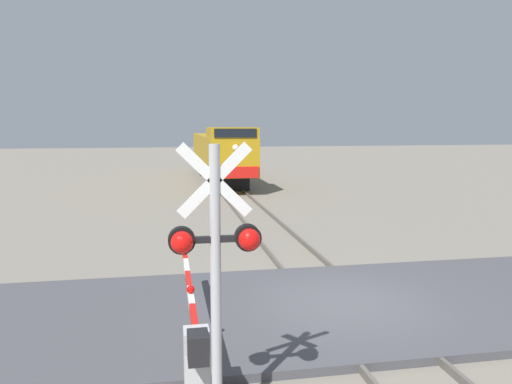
# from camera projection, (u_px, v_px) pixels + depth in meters

# --- Properties ---
(ground_plane) EXTENTS (160.00, 160.00, 0.00)m
(ground_plane) POSITION_uv_depth(u_px,v_px,m) (344.00, 309.00, 10.95)
(ground_plane) COLOR gray
(rail_track_left) EXTENTS (0.08, 80.00, 0.15)m
(rail_track_left) POSITION_uv_depth(u_px,v_px,m) (313.00, 308.00, 10.81)
(rail_track_left) COLOR #59544C
(rail_track_left) RESTS_ON ground_plane
(rail_track_right) EXTENTS (0.08, 80.00, 0.15)m
(rail_track_right) POSITION_uv_depth(u_px,v_px,m) (374.00, 304.00, 11.06)
(rail_track_right) COLOR #59544C
(rail_track_right) RESTS_ON ground_plane
(road_surface) EXTENTS (36.00, 5.52, 0.16)m
(road_surface) POSITION_uv_depth(u_px,v_px,m) (344.00, 306.00, 10.94)
(road_surface) COLOR #47474C
(road_surface) RESTS_ON ground_plane
(locomotive) EXTENTS (2.80, 17.55, 3.91)m
(locomotive) POSITION_uv_depth(u_px,v_px,m) (220.00, 153.00, 35.73)
(locomotive) COLOR black
(locomotive) RESTS_ON ground_plane
(crossing_signal) EXTENTS (1.18, 0.33, 3.86)m
(crossing_signal) POSITION_uv_depth(u_px,v_px,m) (216.00, 259.00, 6.23)
(crossing_signal) COLOR #ADADB2
(crossing_signal) RESTS_ON ground_plane
(crossing_gate) EXTENTS (0.36, 5.32, 1.34)m
(crossing_gate) POSITION_uv_depth(u_px,v_px,m) (194.00, 339.00, 7.52)
(crossing_gate) COLOR silver
(crossing_gate) RESTS_ON ground_plane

